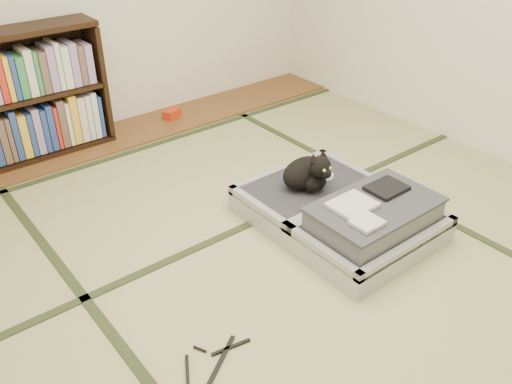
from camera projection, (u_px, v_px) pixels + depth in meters
floor at (289, 260)px, 2.96m from camera, size 4.50×4.50×0.00m
wood_strip at (122, 135)px, 4.29m from camera, size 4.00×0.50×0.02m
red_item at (172, 113)px, 4.54m from camera, size 0.17×0.14×0.07m
tatami_borders at (235, 220)px, 3.29m from camera, size 4.00×4.50×0.01m
bookcase at (13, 101)px, 3.72m from camera, size 1.28×0.29×0.92m
suitcase at (344, 213)px, 3.15m from camera, size 0.80×1.07×0.32m
cat at (308, 173)px, 3.25m from camera, size 0.36×0.36×0.29m
cable_coil at (325, 176)px, 3.42m from camera, size 0.11×0.11×0.03m
hanger at (213, 363)px, 2.34m from camera, size 0.38×0.28×0.01m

